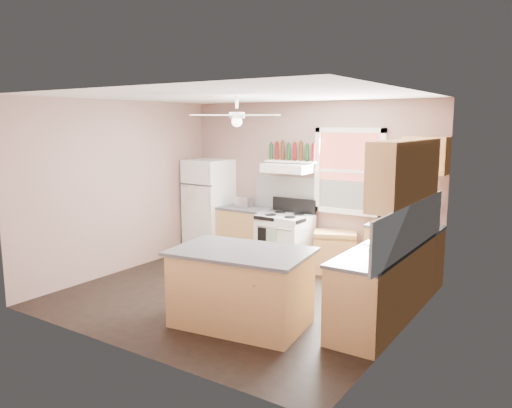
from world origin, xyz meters
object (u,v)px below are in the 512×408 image
Objects in this scene: refrigerator at (209,206)px; island at (241,289)px; stove at (285,241)px; cart at (335,252)px; toaster at (244,202)px.

island is at bearing -42.08° from refrigerator.
stove is 1.31× the size of cart.
refrigerator reaches higher than cart.
cart is (0.84, 0.14, -0.10)m from stove.
island is at bearing -52.32° from toaster.
island is (1.68, -2.47, -0.56)m from toaster.
toaster is at bearing 116.34° from island.
refrigerator reaches higher than island.
stove is at bearing 100.63° from island.
island reaches higher than cart.
refrigerator is 0.76m from toaster.
stove is at bearing -2.83° from toaster.
cart is at bearing 81.03° from island.
toaster reaches higher than island.
stove is 0.86m from cart.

